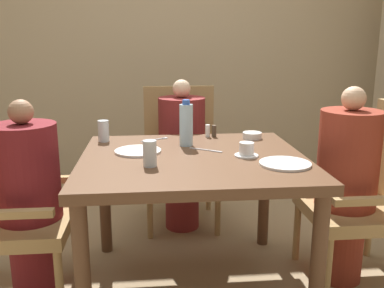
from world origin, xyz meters
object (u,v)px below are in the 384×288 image
Objects in this scene: chair_far_side at (180,153)px; water_bottle at (186,124)px; plate_main_left at (285,164)px; plate_main_right at (138,151)px; teacup_with_saucer at (247,150)px; bowl_small at (252,135)px; glass_tall_mid at (150,153)px; diner_in_left_chair at (29,199)px; diner_in_far_chair at (182,154)px; chair_right_side at (372,191)px; diner_in_right_chair at (346,185)px; glass_tall_near at (103,131)px.

water_bottle is (-0.02, -0.70, 0.35)m from chair_far_side.
plate_main_left is 0.76m from plate_main_right.
teacup_with_saucer reaches higher than bowl_small.
glass_tall_mid is (-0.61, -0.53, 0.04)m from bowl_small.
bowl_small is 0.92× the size of glass_tall_mid.
water_bottle reaches higher than plate_main_left.
diner_in_far_chair reaches higher than diner_in_left_chair.
chair_right_side is (0.98, -0.93, 0.00)m from chair_far_side.
diner_in_far_chair is 8.56× the size of glass_tall_mid.
diner_in_right_chair is at bearing -48.21° from chair_far_side.
plate_main_left is (0.42, -0.98, 0.20)m from diner_in_far_chair.
plate_main_right is at bearing -155.14° from water_bottle.
teacup_with_saucer reaches higher than plate_main_right.
chair_far_side is 7.96× the size of glass_tall_near.
diner_in_far_chair is 0.76m from plate_main_right.
teacup_with_saucer is at bearing -176.63° from diner_in_right_chair.
teacup_with_saucer is 0.86m from glass_tall_near.
diner_in_far_chair is 4.33× the size of plate_main_left.
teacup_with_saucer is 0.47× the size of water_bottle.
chair_right_side is 1.29m from plate_main_right.
chair_far_side is 1.35m from chair_right_side.
water_bottle is at bearing 137.78° from teacup_with_saucer.
glass_tall_near reaches higher than teacup_with_saucer.
plate_main_right is at bearing 103.33° from glass_tall_mid.
diner_in_left_chair is at bearing -169.38° from plate_main_right.
glass_tall_near is at bearing 116.49° from glass_tall_mid.
teacup_with_saucer is at bearing 130.88° from plate_main_left.
glass_tall_mid is at bearing -101.31° from chair_far_side.
glass_tall_near reaches higher than plate_main_right.
chair_right_side is 1.54m from glass_tall_near.
plate_main_left is 1.00× the size of plate_main_right.
diner_in_far_chair is at bearing 113.11° from plate_main_left.
diner_in_far_chair reaches higher than bowl_small.
diner_in_far_chair is at bearing 39.70° from glass_tall_near.
bowl_small is at bearing -46.39° from diner_in_far_chair.
chair_right_side reaches higher than plate_main_left.
glass_tall_near is at bearing 151.79° from teacup_with_saucer.
diner_in_far_chair is at bearing 136.93° from diner_in_right_chair.
diner_in_far_chair is 4.33× the size of plate_main_right.
glass_tall_near is at bearing 127.13° from plate_main_right.
chair_far_side is at bearing 110.26° from plate_main_left.
diner_in_left_chair reaches higher than chair_far_side.
glass_tall_near is 0.60m from glass_tall_mid.
bowl_small is 0.92× the size of glass_tall_near.
diner_in_left_chair is 1.14m from diner_in_far_chair.
bowl_small is 0.88m from glass_tall_near.
teacup_with_saucer is at bearing -177.35° from chair_right_side.
diner_in_far_chair is 0.98× the size of diner_in_right_chair.
water_bottle is at bearing 165.03° from diner_in_right_chair.
glass_tall_mid is at bearing -172.23° from chair_right_side.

